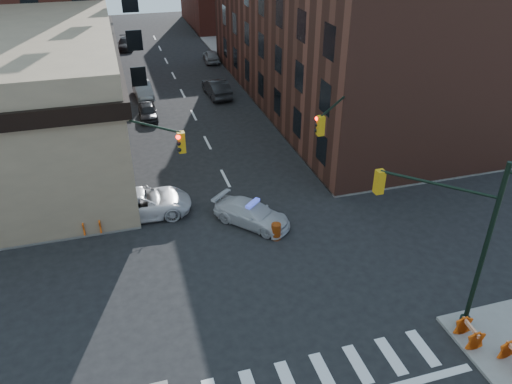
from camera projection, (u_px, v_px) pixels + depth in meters
ground at (271, 268)px, 25.41m from camera, size 140.00×140.00×0.00m
sidewalk_ne at (372, 61)px, 58.13m from camera, size 34.00×54.50×0.15m
commercial_row_ne at (334, 23)px, 43.70m from camera, size 14.00×34.00×14.00m
signal_pole_se at (458, 235)px, 19.98m from camera, size 5.40×5.27×8.00m
signal_pole_nw at (135, 162)px, 26.21m from camera, size 3.58×3.67×8.00m
signal_pole_ne at (339, 136)px, 29.08m from camera, size 3.67×3.58×8.00m
tree_ne_near at (262, 57)px, 47.03m from camera, size 3.00×3.00×4.85m
tree_ne_far at (241, 38)px, 53.65m from camera, size 3.00×3.00×4.85m
police_car at (252, 214)px, 28.62m from camera, size 4.49×4.73×1.35m
pickup at (141, 203)px, 29.36m from camera, size 5.99×2.94×1.64m
parked_car_wnear at (148, 112)px, 42.62m from camera, size 1.58×3.77×1.27m
parked_car_wfar at (143, 90)px, 47.35m from camera, size 1.80×4.44×1.43m
parked_car_wdeep at (126, 44)px, 62.94m from camera, size 2.40×4.84×1.35m
parked_car_enear at (217, 88)px, 47.49m from camera, size 2.04×5.09×1.64m
parked_car_efar at (211, 56)px, 57.85m from camera, size 1.89×4.17×1.39m
pedestrian_a at (62, 220)px, 27.35m from camera, size 0.73×0.52×1.86m
pedestrian_b at (60, 221)px, 27.38m from camera, size 0.93×0.79×1.67m
pedestrian_c at (19, 207)px, 28.55m from camera, size 1.03×1.08×1.80m
barrel_road at (276, 231)px, 27.43m from camera, size 0.60×0.60×0.95m
barrel_bank at (176, 197)px, 30.70m from camera, size 0.62×0.62×0.90m
barricade_se_a at (469, 333)px, 20.79m from camera, size 0.66×1.21×0.88m
barricade_nw_a at (101, 205)px, 29.65m from camera, size 1.07×0.54×0.80m
barricade_nw_b at (92, 226)px, 27.73m from camera, size 1.19×0.62×0.88m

